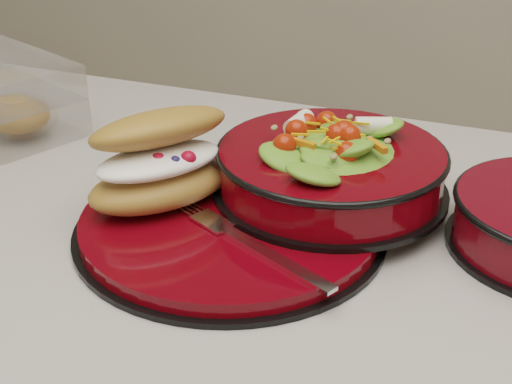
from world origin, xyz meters
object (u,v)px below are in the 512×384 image
at_px(croissant, 162,161).
at_px(fork, 255,246).
at_px(salad_bowl, 331,159).
at_px(dinner_plate, 230,224).

height_order(croissant, fork, croissant).
bearing_deg(croissant, fork, -77.41).
bearing_deg(fork, salad_bowl, 12.42).
bearing_deg(fork, dinner_plate, 69.08).
relative_size(salad_bowl, fork, 1.47).
distance_m(salad_bowl, fork, 0.14).
bearing_deg(salad_bowl, dinner_plate, -131.77).
distance_m(dinner_plate, fork, 0.07).
height_order(dinner_plate, fork, fork).
bearing_deg(croissant, salad_bowl, -25.87).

